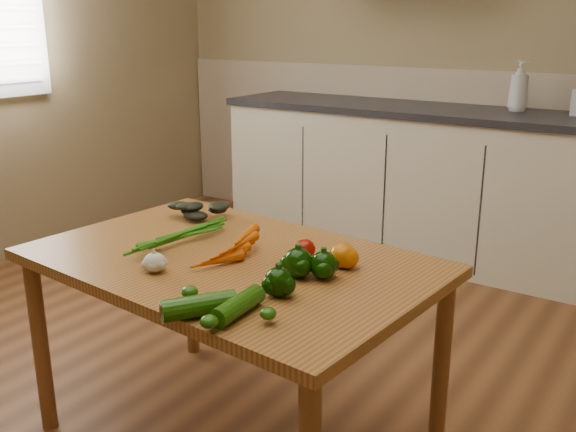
% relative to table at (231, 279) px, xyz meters
% --- Properties ---
extents(room, '(4.04, 5.04, 2.64)m').
position_rel_table_xyz_m(room, '(-0.25, 0.10, 0.65)').
color(room, brown).
rests_on(room, ground).
extents(counter_run, '(2.84, 0.64, 1.14)m').
position_rel_table_xyz_m(counter_run, '(-0.04, 2.12, -0.14)').
color(counter_run, beige).
rests_on(counter_run, ground).
extents(table, '(1.31, 0.90, 0.67)m').
position_rel_table_xyz_m(table, '(0.00, 0.00, 0.00)').
color(table, '#A1662E').
rests_on(table, ground).
extents(soap_bottle_a, '(0.14, 0.14, 0.27)m').
position_rel_table_xyz_m(soap_bottle_a, '(0.26, 2.22, 0.44)').
color(soap_bottle_a, silver).
rests_on(soap_bottle_a, counter_run).
extents(carrot_bunch, '(0.25, 0.20, 0.06)m').
position_rel_table_xyz_m(carrot_bunch, '(-0.05, -0.00, 0.11)').
color(carrot_bunch, '#DC5705').
rests_on(carrot_bunch, table).
extents(leafy_greens, '(0.18, 0.16, 0.09)m').
position_rel_table_xyz_m(leafy_greens, '(-0.36, 0.26, 0.12)').
color(leafy_greens, black).
rests_on(leafy_greens, table).
extents(garlic_bulb, '(0.07, 0.07, 0.06)m').
position_rel_table_xyz_m(garlic_bulb, '(-0.11, -0.22, 0.10)').
color(garlic_bulb, beige).
rests_on(garlic_bulb, table).
extents(pepper_a, '(0.09, 0.09, 0.09)m').
position_rel_table_xyz_m(pepper_a, '(0.26, -0.02, 0.12)').
color(pepper_a, black).
rests_on(pepper_a, table).
extents(pepper_b, '(0.08, 0.08, 0.08)m').
position_rel_table_xyz_m(pepper_b, '(0.33, 0.02, 0.11)').
color(pepper_b, black).
rests_on(pepper_b, table).
extents(pepper_c, '(0.08, 0.08, 0.08)m').
position_rel_table_xyz_m(pepper_c, '(0.29, -0.16, 0.11)').
color(pepper_c, black).
rests_on(pepper_c, table).
extents(tomato_a, '(0.07, 0.07, 0.06)m').
position_rel_table_xyz_m(tomato_a, '(0.20, 0.12, 0.10)').
color(tomato_a, '#8B0D02').
rests_on(tomato_a, table).
extents(tomato_b, '(0.08, 0.08, 0.07)m').
position_rel_table_xyz_m(tomato_b, '(0.33, 0.12, 0.11)').
color(tomato_b, '#C65F04').
rests_on(tomato_b, table).
extents(tomato_c, '(0.07, 0.07, 0.07)m').
position_rel_table_xyz_m(tomato_c, '(0.35, 0.12, 0.11)').
color(tomato_c, '#C65F04').
rests_on(tomato_c, table).
extents(zucchini_a, '(0.06, 0.18, 0.05)m').
position_rel_table_xyz_m(zucchini_a, '(0.28, -0.31, 0.10)').
color(zucchini_a, '#164507').
rests_on(zucchini_a, table).
extents(zucchini_b, '(0.15, 0.19, 0.06)m').
position_rel_table_xyz_m(zucchini_b, '(0.20, -0.37, 0.10)').
color(zucchini_b, '#164507').
rests_on(zucchini_b, table).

